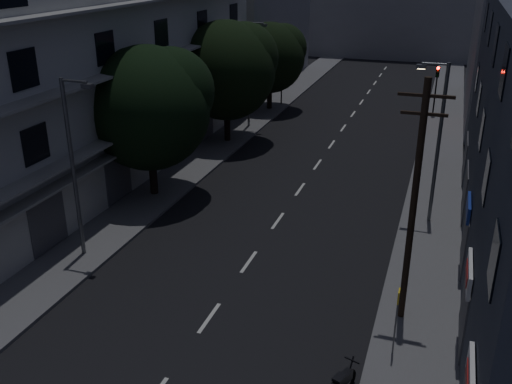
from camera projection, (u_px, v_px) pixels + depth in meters
The scene contains 17 objects.
ground at pixel (319, 162), 37.74m from camera, with size 160.00×160.00×0.00m, color black.
sidewalk_left at pixel (215, 149), 39.94m from camera, with size 3.00×90.00×0.15m, color #565659.
sidewalk_right at pixel (437, 174), 35.48m from camera, with size 3.00×90.00×0.15m, color #565659.
lane_markings at pixel (338, 136), 43.20m from camera, with size 0.15×60.50×0.01m.
building_left at pixel (91, 63), 32.49m from camera, with size 7.00×36.00×14.00m.
building_far_left at pixel (258, 4), 58.30m from camera, with size 6.00×20.00×16.00m, color slate.
building_far_end at pixel (398, 17), 75.11m from camera, with size 24.00×8.00×10.00m, color slate.
tree_near at pixel (150, 103), 30.54m from camera, with size 6.72×6.72×8.29m.
tree_mid at pixel (227, 67), 39.74m from camera, with size 6.92×6.92×8.52m.
tree_far at pixel (271, 55), 48.63m from camera, with size 5.96×5.96×7.37m.
traffic_signal_far_right at pixel (437, 80), 47.02m from camera, with size 0.28×0.37×4.10m.
traffic_signal_far_left at pixel (282, 71), 50.62m from camera, with size 0.28×0.37×4.10m.
street_lamp_left_near at pixel (74, 161), 24.22m from camera, with size 1.51×0.25×8.00m.
street_lamp_right at pixel (437, 136), 27.50m from camera, with size 1.51×0.25×8.00m.
street_lamp_left_far at pixel (250, 69), 43.46m from camera, with size 1.51×0.25×8.00m.
utility_pole at pixel (414, 201), 19.66m from camera, with size 1.80×0.24×9.00m.
bus_stop_sign at pixel (397, 311), 18.75m from camera, with size 0.06×0.35×2.52m.
Camera 1 is at (7.50, -10.03, 12.74)m, focal length 40.00 mm.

